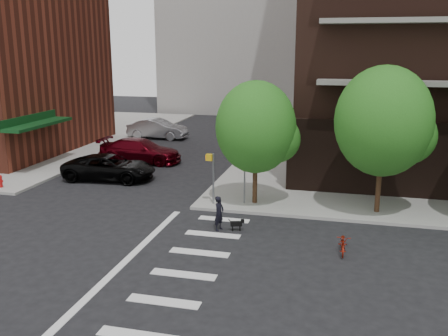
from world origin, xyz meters
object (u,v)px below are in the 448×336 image
fire_hydrant (0,180)px  parked_car_silver (158,129)px  parked_car_black (109,167)px  scooter (343,243)px  dog_walker (219,213)px  parked_car_maroon (140,151)px

fire_hydrant → parked_car_silver: bearing=81.1°
parked_car_black → scooter: 16.09m
fire_hydrant → parked_car_silver: parked_car_silver is taller
parked_car_black → scooter: (13.99, -7.94, -0.37)m
parked_car_black → dog_walker: dog_walker is taller
scooter → parked_car_black: bearing=149.2°
parked_car_black → parked_car_maroon: parked_car_maroon is taller
dog_walker → parked_car_black: bearing=69.8°
dog_walker → parked_car_silver: bearing=45.5°
fire_hydrant → dog_walker: (13.62, -3.16, 0.22)m
fire_hydrant → parked_car_maroon: bearing=59.2°
parked_car_black → fire_hydrant: bearing=121.2°
parked_car_black → parked_car_maroon: bearing=-3.4°
parked_car_maroon → parked_car_silver: bearing=13.6°
parked_car_black → parked_car_maroon: size_ratio=0.96×
dog_walker → fire_hydrant: bearing=94.5°
parked_car_maroon → dog_walker: bearing=-143.3°
parked_car_maroon → parked_car_silver: (-2.24, 9.07, 0.03)m
parked_car_black → parked_car_maroon: (-0.04, 4.81, 0.07)m
fire_hydrant → parked_car_black: 6.11m
fire_hydrant → scooter: size_ratio=0.48×
parked_car_black → scooter: bearing=-123.4°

